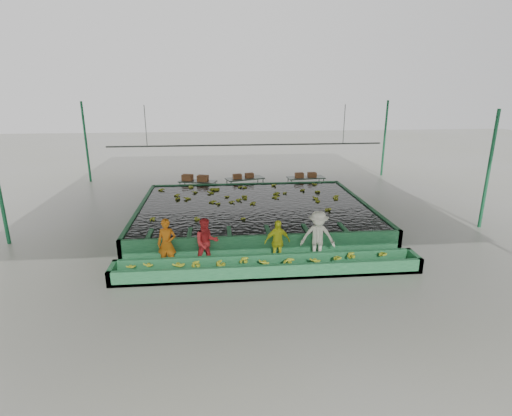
{
  "coord_description": "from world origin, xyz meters",
  "views": [
    {
      "loc": [
        -1.56,
        -15.31,
        5.83
      ],
      "look_at": [
        0.0,
        0.5,
        1.0
      ],
      "focal_mm": 28.0,
      "sensor_mm": 36.0,
      "label": 1
    }
  ],
  "objects": [
    {
      "name": "tank_water",
      "position": [
        0.0,
        1.5,
        0.85
      ],
      "size": [
        9.7,
        7.7,
        0.0
      ],
      "primitive_type": "cube",
      "color": "black",
      "rests_on": "flotation_tank"
    },
    {
      "name": "worker_d",
      "position": [
        1.8,
        -2.8,
        0.92
      ],
      "size": [
        1.3,
        0.91,
        1.83
      ],
      "primitive_type": "imported",
      "rotation": [
        0.0,
        0.0,
        -0.21
      ],
      "color": "silver",
      "rests_on": "ground"
    },
    {
      "name": "shed_roof",
      "position": [
        0.0,
        0.0,
        5.0
      ],
      "size": [
        20.0,
        22.0,
        0.04
      ],
      "primitive_type": "cube",
      "color": "gray",
      "rests_on": "shed_posts"
    },
    {
      "name": "rail_hanger_right",
      "position": [
        5.0,
        5.0,
        4.0
      ],
      "size": [
        0.04,
        0.04,
        2.0
      ],
      "primitive_type": "cylinder",
      "color": "#59605B",
      "rests_on": "shed_roof"
    },
    {
      "name": "floating_bananas",
      "position": [
        0.0,
        2.3,
        0.85
      ],
      "size": [
        8.53,
        5.82,
        0.12
      ],
      "primitive_type": null,
      "color": "#96A41F",
      "rests_on": "tank_water"
    },
    {
      "name": "packing_table_mid",
      "position": [
        -0.03,
        6.48,
        0.48
      ],
      "size": [
        2.26,
        1.43,
        0.96
      ],
      "primitive_type": null,
      "rotation": [
        0.0,
        0.0,
        0.3
      ],
      "color": "#59605B",
      "rests_on": "ground"
    },
    {
      "name": "sorting_trough",
      "position": [
        0.0,
        -3.6,
        0.25
      ],
      "size": [
        10.0,
        1.0,
        0.5
      ],
      "primitive_type": null,
      "color": "#266F3F",
      "rests_on": "ground"
    },
    {
      "name": "rail_hanger_left",
      "position": [
        -5.0,
        5.0,
        4.0
      ],
      "size": [
        0.04,
        0.04,
        2.0
      ],
      "primitive_type": "cylinder",
      "color": "#59605B",
      "rests_on": "shed_roof"
    },
    {
      "name": "trough_bananas",
      "position": [
        0.0,
        -3.6,
        0.4
      ],
      "size": [
        9.62,
        0.64,
        0.13
      ],
      "primitive_type": null,
      "color": "#96A41F",
      "rests_on": "sorting_trough"
    },
    {
      "name": "box_stack_right",
      "position": [
        3.4,
        6.36,
        0.95
      ],
      "size": [
        1.22,
        0.39,
        0.26
      ],
      "primitive_type": null,
      "rotation": [
        0.0,
        0.0,
        0.05
      ],
      "color": "brown",
      "rests_on": "packing_table_right"
    },
    {
      "name": "flotation_tank",
      "position": [
        0.0,
        1.5,
        0.45
      ],
      "size": [
        10.0,
        8.0,
        0.9
      ],
      "primitive_type": null,
      "color": "#266F3F",
      "rests_on": "ground"
    },
    {
      "name": "cableway_rail",
      "position": [
        0.0,
        5.0,
        3.0
      ],
      "size": [
        0.08,
        0.08,
        14.0
      ],
      "primitive_type": "cylinder",
      "color": "#59605B",
      "rests_on": "shed_roof"
    },
    {
      "name": "shed_posts",
      "position": [
        0.0,
        0.0,
        2.5
      ],
      "size": [
        20.0,
        22.0,
        5.0
      ],
      "primitive_type": null,
      "color": "#1A643A",
      "rests_on": "ground"
    },
    {
      "name": "packing_table_left",
      "position": [
        -2.65,
        6.22,
        0.45
      ],
      "size": [
        2.15,
        1.37,
        0.91
      ],
      "primitive_type": null,
      "rotation": [
        0.0,
        0.0,
        -0.31
      ],
      "color": "#59605B",
      "rests_on": "ground"
    },
    {
      "name": "box_stack_left",
      "position": [
        -2.78,
        6.28,
        0.91
      ],
      "size": [
        1.51,
        0.84,
        0.31
      ],
      "primitive_type": null,
      "rotation": [
        0.0,
        0.0,
        -0.32
      ],
      "color": "brown",
      "rests_on": "packing_table_left"
    },
    {
      "name": "box_stack_mid",
      "position": [
        -0.12,
        6.43,
        0.96
      ],
      "size": [
        1.21,
        0.63,
        0.25
      ],
      "primitive_type": null,
      "rotation": [
        0.0,
        0.0,
        0.27
      ],
      "color": "brown",
      "rests_on": "packing_table_mid"
    },
    {
      "name": "worker_b",
      "position": [
        -1.99,
        -2.8,
        0.84
      ],
      "size": [
        0.95,
        0.81,
        1.69
      ],
      "primitive_type": "imported",
      "rotation": [
        0.0,
        0.0,
        0.24
      ],
      "color": "red",
      "rests_on": "ground"
    },
    {
      "name": "ground",
      "position": [
        0.0,
        0.0,
        0.0
      ],
      "size": [
        80.0,
        80.0,
        0.0
      ],
      "primitive_type": "plane",
      "color": "gray",
      "rests_on": "ground"
    },
    {
      "name": "worker_a",
      "position": [
        -3.29,
        -2.8,
        0.86
      ],
      "size": [
        0.68,
        0.49,
        1.71
      ],
      "primitive_type": "imported",
      "rotation": [
        0.0,
        0.0,
        -0.14
      ],
      "color": "#C86511",
      "rests_on": "ground"
    },
    {
      "name": "worker_c",
      "position": [
        0.4,
        -2.8,
        0.78
      ],
      "size": [
        0.97,
        0.55,
        1.56
      ],
      "primitive_type": "imported",
      "rotation": [
        0.0,
        0.0,
        0.19
      ],
      "color": "#F0FA28",
      "rests_on": "ground"
    },
    {
      "name": "packing_table_right",
      "position": [
        3.42,
        6.4,
        0.47
      ],
      "size": [
        2.15,
        1.04,
        0.95
      ],
      "primitive_type": null,
      "rotation": [
        0.0,
        0.0,
        0.1
      ],
      "color": "#59605B",
      "rests_on": "ground"
    }
  ]
}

